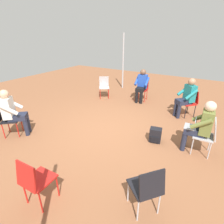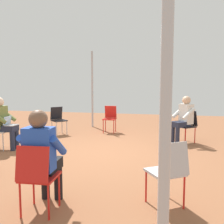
% 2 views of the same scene
% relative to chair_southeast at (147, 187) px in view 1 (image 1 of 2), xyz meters
% --- Properties ---
extents(ground_plane, '(15.59, 15.59, 0.00)m').
position_rel_chair_southeast_xyz_m(ground_plane, '(-1.80, 1.80, -0.50)').
color(ground_plane, brown).
extents(chair_southeast, '(0.59, 0.58, 0.85)m').
position_rel_chair_southeast_xyz_m(chair_southeast, '(0.00, 0.00, 0.00)').
color(chair_southeast, black).
rests_on(chair_southeast, ground).
extents(chair_north, '(0.43, 0.47, 0.85)m').
position_rel_chair_southeast_xyz_m(chair_north, '(-1.90, 4.55, 0.00)').
color(chair_north, red).
rests_on(chair_north, ground).
extents(chair_east, '(0.46, 0.42, 0.85)m').
position_rel_chair_southeast_xyz_m(chair_east, '(0.61, 2.00, 0.00)').
color(chair_east, '#B7B7BC').
rests_on(chair_east, ground).
extents(chair_northeast, '(0.58, 0.59, 0.85)m').
position_rel_chair_southeast_xyz_m(chair_northeast, '(-0.04, 3.93, 0.00)').
color(chair_northeast, red).
rests_on(chair_northeast, ground).
extents(chair_southwest, '(0.59, 0.58, 0.85)m').
position_rel_chair_southeast_xyz_m(chair_southwest, '(-3.85, 0.24, 0.00)').
color(chair_southwest, black).
rests_on(chair_southwest, ground).
extents(chair_south, '(0.42, 0.45, 0.85)m').
position_rel_chair_southeast_xyz_m(chair_south, '(-1.48, -0.72, 0.00)').
color(chair_south, red).
rests_on(chair_south, ground).
extents(chair_northwest, '(0.57, 0.58, 0.85)m').
position_rel_chair_southeast_xyz_m(chair_northwest, '(-3.38, 4.03, 0.00)').
color(chair_northwest, '#B7B7BC').
rests_on(chair_northwest, ground).
extents(person_with_laptop, '(0.54, 0.51, 1.24)m').
position_rel_chair_southeast_xyz_m(person_with_laptop, '(0.44, 1.99, 0.20)').
color(person_with_laptop, '#23283D').
rests_on(person_with_laptop, ground).
extents(person_in_white, '(0.63, 0.63, 1.24)m').
position_rel_chair_southeast_xyz_m(person_in_white, '(-3.72, 0.35, 0.20)').
color(person_in_white, '#23283D').
rests_on(person_in_white, ground).
extents(person_in_teal, '(0.63, 0.63, 1.24)m').
position_rel_chair_southeast_xyz_m(person_in_teal, '(-0.16, 3.81, 0.20)').
color(person_in_teal, '#23283D').
rests_on(person_in_teal, ground).
extents(person_in_blue, '(0.52, 0.54, 1.24)m').
position_rel_chair_southeast_xyz_m(person_in_blue, '(-1.89, 4.39, 0.20)').
color(person_in_blue, black).
rests_on(person_in_blue, ground).
extents(backpack_near_laptop_user, '(0.31, 0.28, 0.36)m').
position_rel_chair_southeast_xyz_m(backpack_near_laptop_user, '(-0.48, 1.91, -0.34)').
color(backpack_near_laptop_user, black).
rests_on(backpack_near_laptop_user, ground).
extents(tent_pole_far, '(0.07, 0.07, 2.49)m').
position_rel_chair_southeast_xyz_m(tent_pole_far, '(-3.36, 5.63, 0.75)').
color(tent_pole_far, '#B2B2B7').
rests_on(tent_pole_far, ground).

